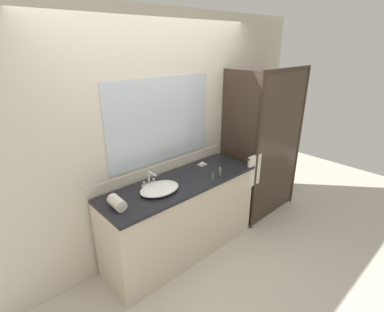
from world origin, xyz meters
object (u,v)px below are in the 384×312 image
faucet (150,181)px  amenity_bottle_body_wash (220,172)px  sink_basin (160,189)px  rolled_towel_near_edge (117,203)px  amenity_bottle_lotion (213,177)px  soap_dish (202,164)px

faucet → amenity_bottle_body_wash: 0.78m
faucet → sink_basin: bearing=-90.0°
faucet → rolled_towel_near_edge: size_ratio=0.90×
rolled_towel_near_edge → faucet: bearing=19.1°
amenity_bottle_lotion → amenity_bottle_body_wash: size_ratio=0.77×
sink_basin → rolled_towel_near_edge: (-0.46, 0.01, 0.02)m
amenity_bottle_lotion → faucet: bearing=149.2°
amenity_bottle_body_wash → sink_basin: bearing=167.0°
sink_basin → rolled_towel_near_edge: size_ratio=2.19×
amenity_bottle_lotion → soap_dish: bearing=61.7°
faucet → amenity_bottle_body_wash: size_ratio=1.75×
sink_basin → rolled_towel_near_edge: 0.46m
soap_dish → amenity_bottle_body_wash: (-0.07, -0.35, 0.03)m
amenity_bottle_lotion → amenity_bottle_body_wash: (0.13, 0.01, 0.01)m
faucet → soap_dish: 0.77m
sink_basin → soap_dish: 0.79m
soap_dish → rolled_towel_near_edge: 1.24m
sink_basin → faucet: (0.00, 0.17, 0.02)m
faucet → amenity_bottle_body_wash: faucet is taller
amenity_bottle_lotion → amenity_bottle_body_wash: bearing=5.6°
sink_basin → amenity_bottle_body_wash: size_ratio=4.28×
sink_basin → amenity_bottle_body_wash: (0.70, -0.16, 0.02)m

